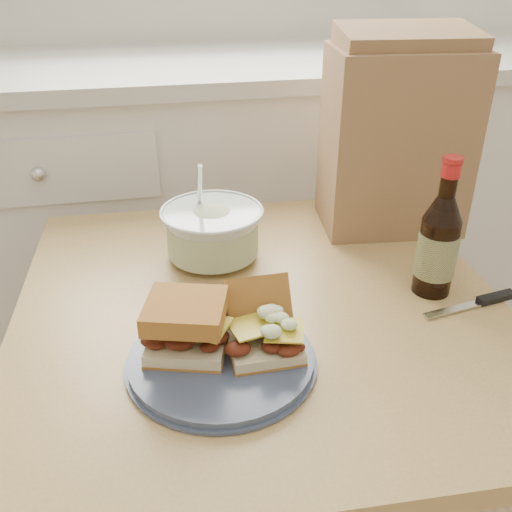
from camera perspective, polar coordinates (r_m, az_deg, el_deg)
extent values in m
cube|color=silver|center=(1.83, -2.39, 4.00)|extent=(2.40, 0.60, 0.90)
cube|color=silver|center=(1.68, -2.73, 18.64)|extent=(2.50, 0.64, 0.04)
cube|color=tan|center=(0.98, 0.52, -5.60)|extent=(0.85, 0.85, 0.04)
cube|color=tan|center=(1.49, -16.23, -9.53)|extent=(0.06, 0.06, 0.65)
cube|color=tan|center=(1.56, 11.62, -6.99)|extent=(0.06, 0.06, 0.65)
cylinder|color=#3E4965|center=(0.84, -3.49, -10.30)|extent=(0.27, 0.27, 0.02)
cube|color=beige|center=(0.85, -6.85, -8.65)|extent=(0.14, 0.13, 0.02)
cube|color=gold|center=(0.82, -6.99, -6.74)|extent=(0.08, 0.08, 0.00)
cube|color=#9F662A|center=(0.81, -7.08, -5.48)|extent=(0.14, 0.13, 0.03)
cube|color=beige|center=(0.84, 0.82, -8.95)|extent=(0.11, 0.10, 0.02)
cube|color=gold|center=(0.82, 0.83, -7.18)|extent=(0.06, 0.06, 0.00)
cube|color=#9F662A|center=(0.87, 0.25, -4.88)|extent=(0.10, 0.07, 0.09)
cone|color=silver|center=(1.09, -4.36, 2.14)|extent=(0.19, 0.19, 0.10)
cylinder|color=beige|center=(1.09, -4.35, 1.93)|extent=(0.17, 0.17, 0.06)
torus|color=silver|center=(1.07, -4.45, 4.50)|extent=(0.20, 0.20, 0.01)
cylinder|color=silver|center=(1.08, -5.66, 6.52)|extent=(0.01, 0.08, 0.13)
cylinder|color=black|center=(1.02, 17.55, -0.03)|extent=(0.07, 0.07, 0.14)
cone|color=black|center=(0.98, 18.33, 4.55)|extent=(0.07, 0.07, 0.04)
cylinder|color=black|center=(0.96, 18.79, 7.25)|extent=(0.03, 0.03, 0.06)
cylinder|color=#B11719|center=(0.96, 18.95, 8.16)|extent=(0.03, 0.03, 0.02)
cylinder|color=#AD2020|center=(0.95, 19.11, 9.10)|extent=(0.03, 0.03, 0.01)
cylinder|color=#344321|center=(1.02, 17.59, 0.23)|extent=(0.07, 0.07, 0.08)
cube|color=silver|center=(1.01, 19.42, -4.98)|extent=(0.13, 0.04, 0.00)
cube|color=black|center=(1.06, 22.88, -3.84)|extent=(0.07, 0.03, 0.01)
cube|color=olive|center=(1.21, 13.79, 11.08)|extent=(0.30, 0.21, 0.37)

